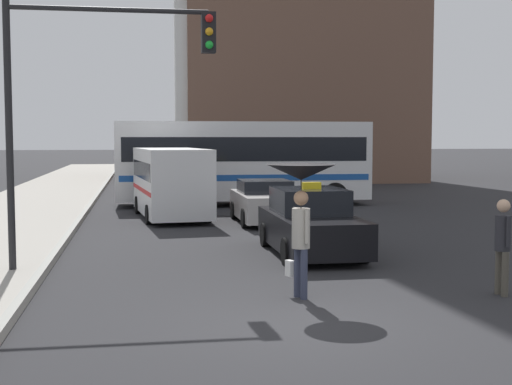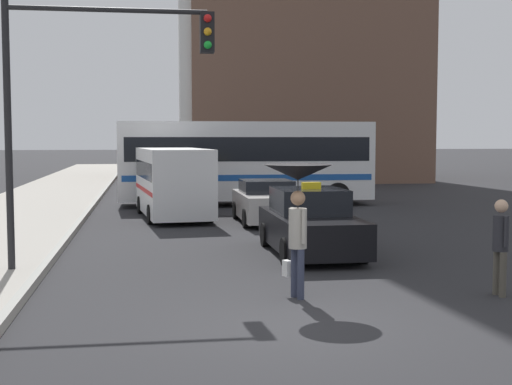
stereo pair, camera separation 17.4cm
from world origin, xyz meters
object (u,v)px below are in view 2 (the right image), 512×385
Objects in this scene: traffic_light at (94,79)px; taxi at (310,224)px; ambulance_van at (173,179)px; pedestrian_man at (501,240)px; city_bus at (246,159)px; sedan_red at (267,203)px; monument_cross at (187,27)px; pedestrian_with_umbrella at (298,188)px.

taxi is at bearing 21.23° from traffic_light.
ambulance_van reaches higher than pedestrian_man.
pedestrian_man is (2.07, -17.23, -0.89)m from city_bus.
monument_cross reaches higher than sedan_red.
traffic_light is at bearing 59.28° from sedan_red.
monument_cross is (1.45, 16.81, 7.68)m from ambulance_van.
ambulance_van is 12.73m from pedestrian_with_umbrella.
ambulance_van is at bearing -159.96° from pedestrian_man.
pedestrian_man is 0.30× the size of traffic_light.
taxi is 0.77× the size of ambulance_van.
taxi is at bearing -34.30° from pedestrian_with_umbrella.
city_bus is at bearing -132.00° from ambulance_van.
traffic_light is 27.48m from monument_cross.
sedan_red is 11.36m from pedestrian_man.
taxi is 6.27m from sedan_red.
pedestrian_man is at bearing -22.99° from traffic_light.
ambulance_van is 3.36× the size of pedestrian_man.
ambulance_van is (-2.93, 8.11, 0.61)m from taxi.
pedestrian_man is (2.21, -11.13, 0.33)m from sedan_red.
traffic_light reaches higher than sedan_red.
city_bus is at bearing -174.82° from pedestrian_man.
city_bus is at bearing -90.78° from taxi.
traffic_light is (-3.54, 2.63, 1.99)m from pedestrian_with_umbrella.
taxi is at bearing 103.82° from ambulance_van.
sedan_red is 0.40× the size of city_bus.
pedestrian_with_umbrella is (-1.27, -4.50, 1.20)m from taxi.
city_bus is at bearing -82.53° from monument_cross.
pedestrian_with_umbrella reaches higher than pedestrian_man.
city_bus is 0.64× the size of monument_cross.
monument_cross is (-0.20, 29.42, 7.10)m from pedestrian_with_umbrella.
traffic_light reaches higher than taxi.
monument_cross reaches higher than city_bus.
city_bus reaches higher than taxi.
monument_cross is (3.34, 26.79, 5.11)m from traffic_light.
pedestrian_with_umbrella is 3.65m from pedestrian_man.
sedan_red is at bearing -85.40° from monument_cross.
taxi is 26.31m from monument_cross.
ambulance_van is at bearing -35.01° from city_bus.
sedan_red is at bearing 142.02° from ambulance_van.
taxi is 0.78× the size of traffic_light.
monument_cross is at bearing -18.11° from pedestrian_with_umbrella.
traffic_light reaches higher than city_bus.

